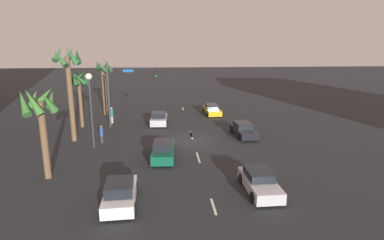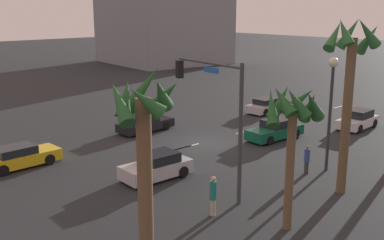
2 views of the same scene
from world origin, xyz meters
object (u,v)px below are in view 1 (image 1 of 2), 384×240
object	(u,v)px
car_1	(120,193)
traffic_signal	(124,86)
car_2	(164,150)
car_5	(159,119)
palm_tree_1	(79,83)
palm_tree_0	(40,111)
palm_tree_2	(69,74)
palm_tree_3	(104,76)
car_3	(212,110)
car_4	(243,130)
pedestrian_0	(112,115)
streetlamp	(90,97)
car_0	(259,182)
pedestrian_1	(101,134)

from	to	relation	value
car_1	traffic_signal	bearing A→B (deg)	5.74
car_2	car_5	size ratio (longest dim) A/B	1.16
palm_tree_1	palm_tree_0	bearing A→B (deg)	-175.25
palm_tree_2	car_2	bearing A→B (deg)	-122.70
palm_tree_0	palm_tree_3	size ratio (longest dim) A/B	0.85
car_1	car_3	bearing A→B (deg)	-20.67
car_1	car_4	size ratio (longest dim) A/B	0.91
traffic_signal	pedestrian_0	xyz separation A→B (m)	(2.06, 1.83, -3.58)
palm_tree_1	palm_tree_2	xyz separation A→B (m)	(-5.36, -0.61, 1.39)
car_5	palm_tree_3	bearing A→B (deg)	49.91
car_5	palm_tree_2	xyz separation A→B (m)	(-5.76, 7.85, 5.65)
palm_tree_2	car_4	bearing A→B (deg)	-88.91
car_1	car_4	bearing A→B (deg)	-38.67
streetlamp	car_0	bearing A→B (deg)	-128.35
car_4	palm_tree_2	xyz separation A→B (m)	(-0.31, 16.31, 5.70)
car_1	palm_tree_2	world-z (taller)	palm_tree_2
car_2	car_5	xyz separation A→B (m)	(11.14, 0.53, 0.01)
car_4	traffic_signal	world-z (taller)	traffic_signal
traffic_signal	palm_tree_2	size ratio (longest dim) A/B	0.76
car_5	streetlamp	world-z (taller)	streetlamp
car_5	palm_tree_3	xyz separation A→B (m)	(5.91, 7.02, 4.43)
car_1	pedestrian_1	world-z (taller)	pedestrian_1
car_3	pedestrian_0	xyz separation A→B (m)	(-3.82, 12.34, 0.39)
streetlamp	pedestrian_1	bearing A→B (deg)	-17.46
car_3	streetlamp	size ratio (longest dim) A/B	0.70
traffic_signal	streetlamp	xyz separation A→B (m)	(-7.04, 1.95, -0.04)
traffic_signal	palm_tree_0	world-z (taller)	traffic_signal
car_2	palm_tree_2	distance (m)	11.45
car_0	car_5	size ratio (longest dim) A/B	1.06
car_1	palm_tree_0	xyz separation A→B (m)	(4.01, 5.41, 3.98)
traffic_signal	streetlamp	distance (m)	7.31
car_1	car_3	size ratio (longest dim) A/B	0.90
car_1	car_5	world-z (taller)	car_5
streetlamp	palm_tree_3	xyz separation A→B (m)	(13.95, 1.44, 0.55)
car_5	streetlamp	xyz separation A→B (m)	(-8.04, 5.58, 3.88)
car_2	car_5	world-z (taller)	car_5
car_3	palm_tree_2	world-z (taller)	palm_tree_2
car_3	traffic_signal	size ratio (longest dim) A/B	0.68
car_5	palm_tree_2	size ratio (longest dim) A/B	0.45
streetlamp	pedestrian_0	size ratio (longest dim) A/B	3.48
car_5	pedestrian_0	world-z (taller)	pedestrian_0
car_4	palm_tree_0	size ratio (longest dim) A/B	0.72
car_2	streetlamp	distance (m)	7.88
palm_tree_1	palm_tree_3	bearing A→B (deg)	-12.84
car_1	palm_tree_1	distance (m)	19.61
traffic_signal	streetlamp	world-z (taller)	traffic_signal
palm_tree_0	palm_tree_1	bearing A→B (deg)	4.75
pedestrian_0	palm_tree_3	xyz separation A→B (m)	(4.85, 1.56, 4.09)
traffic_signal	pedestrian_1	distance (m)	6.94
palm_tree_2	palm_tree_3	size ratio (longest dim) A/B	1.21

